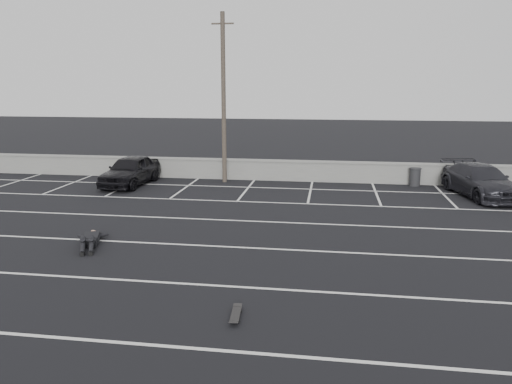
% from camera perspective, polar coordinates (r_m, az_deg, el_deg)
% --- Properties ---
extents(ground, '(120.00, 120.00, 0.00)m').
position_cam_1_polar(ground, '(12.47, -0.80, -10.88)').
color(ground, black).
rests_on(ground, ground).
extents(seawall, '(50.00, 0.45, 1.06)m').
position_cam_1_polar(seawall, '(25.75, 4.27, 2.49)').
color(seawall, gray).
rests_on(seawall, ground).
extents(stall_lines, '(36.00, 20.05, 0.01)m').
position_cam_1_polar(stall_lines, '(16.58, 1.40, -4.92)').
color(stall_lines, silver).
rests_on(stall_lines, ground).
extents(car_left, '(1.99, 4.38, 1.46)m').
position_cam_1_polar(car_left, '(25.35, -14.17, 2.41)').
color(car_left, black).
rests_on(car_left, ground).
extents(car_right, '(2.97, 5.14, 1.40)m').
position_cam_1_polar(car_right, '(24.24, 24.28, 1.19)').
color(car_right, black).
rests_on(car_right, ground).
extents(utility_pole, '(1.10, 0.22, 8.28)m').
position_cam_1_polar(utility_pole, '(25.09, -3.73, 10.61)').
color(utility_pole, '#4C4238').
rests_on(utility_pole, ground).
extents(trash_bin, '(0.61, 0.61, 0.88)m').
position_cam_1_polar(trash_bin, '(25.64, 17.71, 1.67)').
color(trash_bin, '#28282A').
rests_on(trash_bin, ground).
extents(person, '(2.61, 3.16, 0.50)m').
position_cam_1_polar(person, '(16.57, -18.33, -4.67)').
color(person, black).
rests_on(person, ground).
extents(skateboard, '(0.26, 0.77, 0.09)m').
position_cam_1_polar(skateboard, '(10.99, -2.33, -13.82)').
color(skateboard, black).
rests_on(skateboard, ground).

